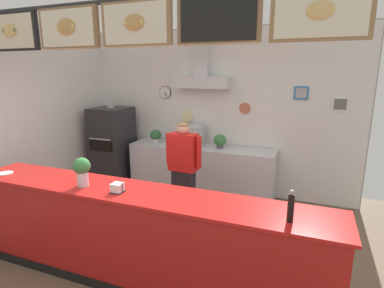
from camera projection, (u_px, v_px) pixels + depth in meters
The scene contains 13 objects.
ground_plane at pixel (152, 264), 3.71m from camera, with size 6.28×6.28×0.00m, color brown.
back_wall_assembly at pixel (214, 108), 5.58m from camera, with size 5.06×2.88×3.01m.
service_counter at pixel (137, 237), 3.32m from camera, with size 4.12×0.62×1.05m.
back_prep_counter at pixel (201, 171), 5.67m from camera, with size 2.65×0.63×0.94m.
pizza_oven at pixel (113, 148), 6.05m from camera, with size 0.65×0.75×1.68m.
shop_worker at pixel (184, 173), 4.41m from camera, with size 0.55×0.25×1.58m.
espresso_machine at pixel (188, 136), 5.59m from camera, with size 0.50×0.54×0.38m.
potted_rosemary at pixel (156, 135), 5.84m from camera, with size 0.22×0.22×0.25m.
potted_thyme at pixel (220, 141), 5.42m from camera, with size 0.23×0.23×0.25m.
napkin_holder at pixel (117, 188), 3.16m from camera, with size 0.13×0.13×0.11m.
condiment_plate at pixel (5, 173), 3.74m from camera, with size 0.17×0.17×0.01m.
pepper_grinder at pixel (291, 206), 2.52m from camera, with size 0.05×0.05×0.28m.
basil_vase at pixel (82, 171), 3.30m from camera, with size 0.18×0.18×0.32m.
Camera 1 is at (1.65, -2.88, 2.26)m, focal length 28.79 mm.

